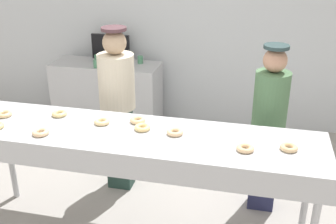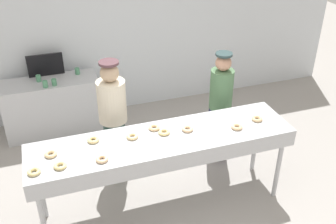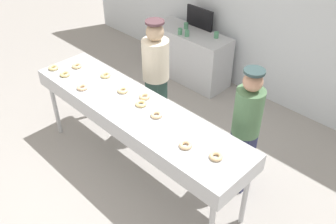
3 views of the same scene
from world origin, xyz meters
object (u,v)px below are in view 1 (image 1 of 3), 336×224
(plain_donut_10, at_px, (138,120))
(paper_cup_1, at_px, (97,58))
(plain_donut_6, at_px, (142,128))
(paper_cup_3, at_px, (96,64))
(menu_display, at_px, (111,47))
(fryer_conveyor, at_px, (136,144))
(plain_donut_2, at_px, (245,148))
(plain_donut_0, at_px, (4,114))
(paper_cup_0, at_px, (140,60))
(plain_donut_9, at_px, (41,132))
(worker_assistant, at_px, (268,124))
(plain_donut_5, at_px, (102,122))
(plain_donut_7, at_px, (175,132))
(prep_counter, at_px, (107,94))
(plain_donut_1, at_px, (59,114))
(worker_baker, at_px, (118,101))
(plain_donut_3, at_px, (289,148))

(plain_donut_10, height_order, paper_cup_1, plain_donut_10)
(plain_donut_6, bearing_deg, paper_cup_3, 121.94)
(paper_cup_1, xyz_separation_m, menu_display, (0.13, 0.18, 0.12))
(paper_cup_1, bearing_deg, fryer_conveyor, -60.76)
(plain_donut_2, bearing_deg, plain_donut_0, 175.92)
(paper_cup_0, bearing_deg, paper_cup_3, -148.60)
(fryer_conveyor, xyz_separation_m, plain_donut_0, (-1.19, 0.05, 0.12))
(plain_donut_6, bearing_deg, fryer_conveyor, -118.39)
(plain_donut_9, height_order, menu_display, menu_display)
(worker_assistant, height_order, paper_cup_1, worker_assistant)
(plain_donut_0, distance_m, plain_donut_6, 1.22)
(plain_donut_9, height_order, paper_cup_3, plain_donut_9)
(worker_assistant, height_order, paper_cup_3, worker_assistant)
(paper_cup_1, distance_m, paper_cup_3, 0.24)
(plain_donut_5, distance_m, worker_assistant, 1.47)
(plain_donut_7, relative_size, prep_counter, 0.09)
(plain_donut_1, height_order, plain_donut_2, same)
(plain_donut_6, relative_size, paper_cup_3, 1.31)
(paper_cup_3, bearing_deg, fryer_conveyor, -59.74)
(fryer_conveyor, distance_m, plain_donut_2, 0.87)
(plain_donut_2, xyz_separation_m, paper_cup_1, (-2.07, 2.27, -0.11))
(paper_cup_3, bearing_deg, paper_cup_1, 109.69)
(plain_donut_7, bearing_deg, worker_baker, 136.73)
(plain_donut_5, bearing_deg, worker_baker, 98.25)
(fryer_conveyor, bearing_deg, worker_baker, 119.66)
(fryer_conveyor, relative_size, plain_donut_3, 22.89)
(plain_donut_3, xyz_separation_m, plain_donut_7, (-0.85, 0.06, 0.00))
(plain_donut_0, distance_m, paper_cup_3, 1.90)
(plain_donut_0, relative_size, plain_donut_7, 1.00)
(plain_donut_7, bearing_deg, prep_counter, 123.64)
(plain_donut_5, height_order, plain_donut_9, same)
(plain_donut_3, xyz_separation_m, paper_cup_1, (-2.38, 2.19, -0.11))
(plain_donut_10, bearing_deg, paper_cup_0, 106.27)
(plain_donut_7, bearing_deg, paper_cup_3, 127.15)
(paper_cup_0, bearing_deg, plain_donut_9, -91.51)
(plain_donut_3, bearing_deg, fryer_conveyor, 179.41)
(paper_cup_0, bearing_deg, plain_donut_1, -92.53)
(plain_donut_9, xyz_separation_m, menu_display, (-0.38, 2.56, 0.01))
(fryer_conveyor, xyz_separation_m, paper_cup_0, (-0.64, 2.25, 0.01))
(plain_donut_3, distance_m, paper_cup_0, 2.89)
(plain_donut_1, bearing_deg, plain_donut_2, -9.39)
(plain_donut_1, xyz_separation_m, worker_assistant, (1.76, 0.51, -0.14))
(plain_donut_5, distance_m, worker_baker, 0.63)
(worker_assistant, xyz_separation_m, paper_cup_1, (-2.24, 1.50, 0.04))
(plain_donut_9, xyz_separation_m, paper_cup_1, (-0.51, 2.38, -0.11))
(worker_assistant, xyz_separation_m, prep_counter, (-2.11, 1.46, -0.44))
(menu_display, bearing_deg, plain_donut_0, -92.45)
(menu_display, bearing_deg, worker_assistant, -38.54)
(plain_donut_1, relative_size, plain_donut_9, 1.00)
(plain_donut_7, distance_m, plain_donut_10, 0.38)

